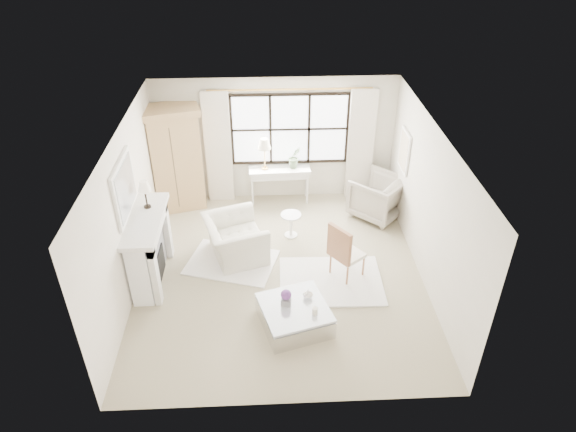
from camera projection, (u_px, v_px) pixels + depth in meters
name	position (u px, v px, depth m)	size (l,w,h in m)	color
floor	(281.00, 273.00, 9.22)	(5.50, 5.50, 0.00)	tan
ceiling	(279.00, 135.00, 7.75)	(5.50, 5.50, 0.00)	silver
wall_back	(275.00, 140.00, 10.79)	(5.00, 5.00, 0.00)	beige
wall_front	(288.00, 332.00, 6.19)	(5.00, 5.00, 0.00)	beige
wall_left	(127.00, 214.00, 8.39)	(5.50, 5.50, 0.00)	white
wall_right	(429.00, 206.00, 8.59)	(5.50, 5.50, 0.00)	beige
window_pane	(290.00, 129.00, 10.64)	(2.40, 0.02, 1.50)	white
window_frame	(290.00, 129.00, 10.64)	(2.50, 0.04, 1.50)	black
curtain_rod	(290.00, 89.00, 10.12)	(0.04, 0.04, 3.30)	#C49244
curtain_left	(218.00, 148.00, 10.72)	(0.55, 0.10, 2.47)	beige
curtain_right	(361.00, 145.00, 10.84)	(0.55, 0.10, 2.47)	beige
fireplace	(148.00, 248.00, 8.78)	(0.58, 1.66, 1.26)	silver
mirror_frame	(124.00, 188.00, 8.12)	(0.05, 1.15, 0.95)	white
mirror_glass	(126.00, 188.00, 8.12)	(0.02, 1.00, 0.80)	silver
art_frame	(405.00, 151.00, 9.90)	(0.04, 0.62, 0.82)	white
art_canvas	(403.00, 151.00, 9.90)	(0.01, 0.52, 0.72)	beige
mantel_lamp	(144.00, 187.00, 8.51)	(0.22, 0.22, 0.51)	black
armoire	(176.00, 158.00, 10.55)	(1.26, 0.96, 2.24)	tan
console_table	(280.00, 184.00, 11.12)	(1.32, 0.50, 0.80)	silver
console_lamp	(264.00, 145.00, 10.58)	(0.28, 0.28, 0.69)	#AE823C
orchid_plant	(295.00, 157.00, 10.80)	(0.26, 0.21, 0.48)	#4F6744
side_table	(291.00, 222.00, 10.02)	(0.40, 0.40, 0.51)	white
rug_left	(232.00, 262.00, 9.47)	(1.56, 1.10, 0.03)	white
rug_right	(331.00, 281.00, 9.02)	(1.79, 1.34, 0.03)	white
club_armchair	(235.00, 239.00, 9.47)	(1.16, 1.01, 0.75)	beige
wingback_chair	(378.00, 197.00, 10.60)	(0.95, 0.98, 0.89)	#A29989
french_chair	(346.00, 262.00, 9.00)	(0.68, 0.68, 1.08)	#A96D47
coffee_table	(294.00, 316.00, 8.06)	(1.24, 1.24, 0.38)	silver
planter_box	(286.00, 301.00, 7.97)	(0.14, 0.14, 0.11)	slate
planter_flowers	(286.00, 295.00, 7.90)	(0.17, 0.17, 0.17)	#63327D
pillar_candle	(315.00, 311.00, 7.79)	(0.09, 0.09, 0.12)	beige
coffee_vase	(308.00, 294.00, 8.07)	(0.16, 0.16, 0.17)	white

